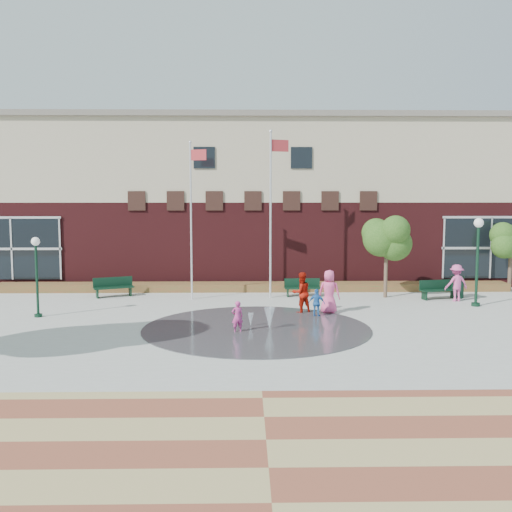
{
  "coord_description": "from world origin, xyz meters",
  "views": [
    {
      "loc": [
        -0.42,
        -18.6,
        4.97
      ],
      "look_at": [
        0.0,
        4.0,
        2.6
      ],
      "focal_mm": 42.0,
      "sensor_mm": 36.0,
      "label": 1
    }
  ],
  "objects_px": {
    "flagpole_right": "(271,205)",
    "trash_can": "(457,287)",
    "child_splash": "(237,317)",
    "flagpole_left": "(192,212)",
    "bench_left": "(114,291)"
  },
  "relations": [
    {
      "from": "flagpole_right",
      "to": "trash_can",
      "type": "xyz_separation_m",
      "value": [
        8.85,
        -0.23,
        -3.89
      ]
    },
    {
      "from": "trash_can",
      "to": "child_splash",
      "type": "xyz_separation_m",
      "value": [
        -10.38,
        -6.91,
        0.04
      ]
    },
    {
      "from": "flagpole_right",
      "to": "child_splash",
      "type": "relative_size",
      "value": 6.87
    },
    {
      "from": "flagpole_right",
      "to": "trash_can",
      "type": "relative_size",
      "value": 7.49
    },
    {
      "from": "trash_can",
      "to": "flagpole_left",
      "type": "bearing_deg",
      "value": -179.21
    },
    {
      "from": "flagpole_left",
      "to": "trash_can",
      "type": "distance_m",
      "value": 13.06
    },
    {
      "from": "flagpole_left",
      "to": "flagpole_right",
      "type": "distance_m",
      "value": 3.75
    },
    {
      "from": "flagpole_left",
      "to": "trash_can",
      "type": "xyz_separation_m",
      "value": [
        12.56,
        0.17,
        -3.56
      ]
    },
    {
      "from": "flagpole_right",
      "to": "bench_left",
      "type": "bearing_deg",
      "value": 158.45
    },
    {
      "from": "child_splash",
      "to": "trash_can",
      "type": "bearing_deg",
      "value": -162.11
    },
    {
      "from": "flagpole_right",
      "to": "child_splash",
      "type": "distance_m",
      "value": 8.26
    },
    {
      "from": "flagpole_left",
      "to": "child_splash",
      "type": "height_order",
      "value": "flagpole_left"
    },
    {
      "from": "bench_left",
      "to": "trash_can",
      "type": "distance_m",
      "value": 16.43
    },
    {
      "from": "trash_can",
      "to": "child_splash",
      "type": "relative_size",
      "value": 0.92
    },
    {
      "from": "bench_left",
      "to": "flagpole_left",
      "type": "bearing_deg",
      "value": -33.92
    }
  ]
}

